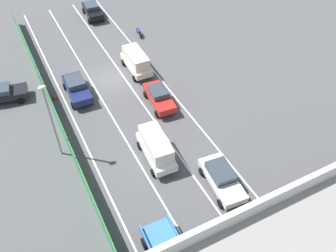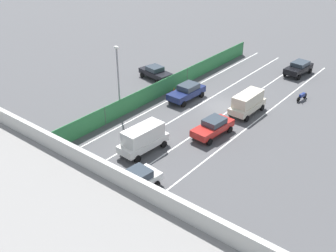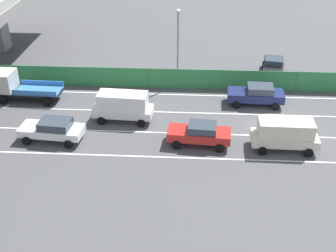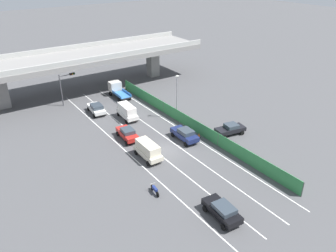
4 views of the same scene
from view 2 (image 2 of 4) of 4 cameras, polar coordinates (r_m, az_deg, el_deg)
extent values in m
plane|color=#4C4C4F|center=(42.69, 7.13, 2.96)|extent=(300.00, 300.00, 0.00)
cube|color=silver|center=(37.70, 10.23, -1.00)|extent=(0.14, 43.52, 0.01)
cube|color=silver|center=(39.08, 6.15, 0.45)|extent=(0.14, 43.52, 0.01)
cube|color=silver|center=(40.66, 2.37, 1.80)|extent=(0.14, 43.52, 0.01)
cube|color=silver|center=(42.43, -1.11, 3.04)|extent=(0.14, 43.52, 0.01)
cube|color=#B2B2AD|center=(25.11, -20.26, 0.13)|extent=(46.74, 0.30, 0.90)
cube|color=#338447|center=(42.84, -2.51, 4.63)|extent=(0.06, 39.52, 1.85)
cylinder|color=#4C514C|center=(58.16, 10.57, 10.81)|extent=(0.10, 0.10, 1.85)
cylinder|color=#4C514C|center=(47.58, 2.73, 7.17)|extent=(0.10, 0.10, 1.85)
cylinder|color=#4C514C|center=(38.63, -8.92, 1.45)|extent=(0.10, 0.10, 1.85)
cube|color=beige|center=(41.08, 11.16, 2.76)|extent=(1.86, 4.59, 0.62)
cube|color=beige|center=(40.72, 11.27, 3.85)|extent=(1.64, 3.76, 1.10)
cylinder|color=black|center=(39.69, 11.11, 1.04)|extent=(0.23, 0.64, 0.64)
cylinder|color=black|center=(40.45, 8.92, 1.80)|extent=(0.23, 0.64, 0.64)
cylinder|color=black|center=(42.18, 13.20, 2.54)|extent=(0.23, 0.64, 0.64)
cylinder|color=black|center=(42.90, 11.09, 3.24)|extent=(0.23, 0.64, 0.64)
cube|color=white|center=(29.52, -5.11, -8.18)|extent=(2.25, 4.70, 0.55)
cube|color=#333D47|center=(29.37, -4.65, -7.03)|extent=(1.81, 2.33, 0.56)
cylinder|color=black|center=(28.47, -6.20, -10.99)|extent=(0.28, 0.66, 0.64)
cylinder|color=black|center=(29.62, -8.53, -9.35)|extent=(0.28, 0.66, 0.64)
cylinder|color=black|center=(30.06, -1.67, -8.33)|extent=(0.28, 0.66, 0.64)
cylinder|color=black|center=(31.15, -4.05, -6.89)|extent=(0.28, 0.66, 0.64)
cube|color=red|center=(36.57, 6.35, -0.26)|extent=(2.07, 4.56, 0.63)
cube|color=#333D47|center=(36.44, 6.60, 0.65)|extent=(1.67, 2.07, 0.52)
cylinder|color=black|center=(35.31, 5.91, -2.27)|extent=(0.27, 0.66, 0.64)
cylinder|color=black|center=(36.22, 3.77, -1.31)|extent=(0.27, 0.66, 0.64)
cylinder|color=black|center=(37.46, 8.76, -0.52)|extent=(0.27, 0.66, 0.64)
cylinder|color=black|center=(38.31, 6.67, 0.34)|extent=(0.27, 0.66, 0.64)
cube|color=black|center=(52.52, 18.00, 7.76)|extent=(2.17, 4.50, 0.66)
cube|color=#333D47|center=(52.61, 18.25, 8.41)|extent=(1.77, 2.28, 0.47)
cylinder|color=black|center=(51.07, 18.05, 6.57)|extent=(0.27, 0.66, 0.64)
cylinder|color=black|center=(51.79, 16.27, 7.15)|extent=(0.27, 0.66, 0.64)
cylinder|color=black|center=(53.62, 19.51, 7.38)|extent=(0.27, 0.66, 0.64)
cylinder|color=black|center=(54.31, 17.80, 7.92)|extent=(0.27, 0.66, 0.64)
cube|color=silver|center=(34.15, -3.51, -2.40)|extent=(2.09, 4.70, 0.64)
cube|color=silver|center=(33.68, -3.56, -1.07)|extent=(1.82, 3.86, 1.19)
cylinder|color=black|center=(32.95, -4.33, -4.69)|extent=(0.26, 0.65, 0.64)
cylinder|color=black|center=(34.08, -6.42, -3.55)|extent=(0.26, 0.65, 0.64)
cylinder|color=black|center=(34.80, -0.62, -2.60)|extent=(0.26, 0.65, 0.64)
cylinder|color=black|center=(35.88, -2.71, -1.59)|extent=(0.26, 0.65, 0.64)
cube|color=navy|center=(43.26, 2.62, 4.72)|extent=(2.01, 4.67, 0.68)
cube|color=#333D47|center=(43.27, 2.93, 5.61)|extent=(1.70, 2.15, 0.55)
cylinder|color=black|center=(41.84, 2.26, 3.10)|extent=(0.24, 0.65, 0.64)
cylinder|color=black|center=(42.89, 0.33, 3.80)|extent=(0.24, 0.65, 0.64)
cylinder|color=black|center=(44.11, 4.82, 4.43)|extent=(0.24, 0.65, 0.64)
cylinder|color=black|center=(45.11, 2.93, 5.08)|extent=(0.24, 0.65, 0.64)
cube|color=black|center=(31.72, -18.21, -6.86)|extent=(1.85, 5.65, 0.25)
cube|color=beige|center=(30.51, -21.54, -6.94)|extent=(2.12, 1.75, 1.62)
cube|color=#3875BC|center=(31.98, -16.89, -5.93)|extent=(2.20, 3.84, 0.10)
cube|color=#3875BC|center=(31.15, -15.93, -6.31)|extent=(0.22, 3.77, 0.43)
cube|color=#3875BC|center=(32.60, -17.91, -4.93)|extent=(0.22, 3.77, 0.43)
cylinder|color=black|center=(30.48, -20.06, -9.62)|extent=(0.29, 0.81, 0.80)
cylinder|color=black|center=(32.02, -21.97, -7.98)|extent=(0.29, 0.81, 0.80)
cylinder|color=black|center=(31.94, -14.27, -6.66)|extent=(0.29, 0.81, 0.80)
cylinder|color=black|center=(33.41, -16.36, -5.25)|extent=(0.29, 0.81, 0.80)
cylinder|color=black|center=(45.11, 18.02, 3.60)|extent=(0.17, 0.61, 0.60)
cylinder|color=black|center=(46.23, 18.85, 4.08)|extent=(0.17, 0.61, 0.60)
cube|color=navy|center=(45.56, 18.49, 4.16)|extent=(0.39, 0.95, 0.36)
cylinder|color=#B2B2B2|center=(44.95, 18.21, 4.35)|extent=(0.60, 0.10, 0.03)
cube|color=black|center=(48.68, -1.76, 7.51)|extent=(4.57, 2.52, 0.59)
cube|color=#333D47|center=(48.59, -1.89, 8.16)|extent=(1.99, 1.87, 0.51)
cylinder|color=black|center=(48.37, 0.21, 6.80)|extent=(0.67, 0.32, 0.64)
cylinder|color=black|center=(47.26, -1.45, 6.25)|extent=(0.67, 0.32, 0.64)
cylinder|color=black|center=(50.44, -2.04, 7.73)|extent=(0.67, 0.32, 0.64)
cylinder|color=black|center=(49.38, -3.68, 7.22)|extent=(0.67, 0.32, 0.64)
cylinder|color=#47474C|center=(23.16, -9.37, -14.46)|extent=(0.18, 0.18, 5.48)
cylinder|color=#47474C|center=(22.31, -12.46, -8.57)|extent=(2.58, 0.46, 0.12)
cube|color=black|center=(22.93, -14.39, -7.69)|extent=(0.99, 0.40, 0.32)
sphere|color=#390706|center=(22.83, -13.57, -7.74)|extent=(0.20, 0.20, 0.20)
sphere|color=#EFA319|center=(23.01, -14.11, -7.49)|extent=(0.20, 0.20, 0.20)
sphere|color=black|center=(23.20, -14.65, -7.25)|extent=(0.20, 0.20, 0.20)
cylinder|color=gray|center=(39.75, -7.04, 6.20)|extent=(0.16, 0.16, 6.63)
ellipsoid|color=silver|center=(38.55, -7.35, 11.00)|extent=(0.60, 0.36, 0.28)
cone|color=orange|center=(45.06, 0.86, 5.12)|extent=(0.36, 0.36, 0.68)
cube|color=black|center=(45.19, 0.86, 4.74)|extent=(0.47, 0.47, 0.03)
camera|label=1|loc=(28.35, -50.74, 27.81)|focal=39.02mm
camera|label=3|loc=(28.26, 60.10, 11.74)|focal=46.22mm
camera|label=4|loc=(64.61, 45.62, 25.15)|focal=35.82mm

